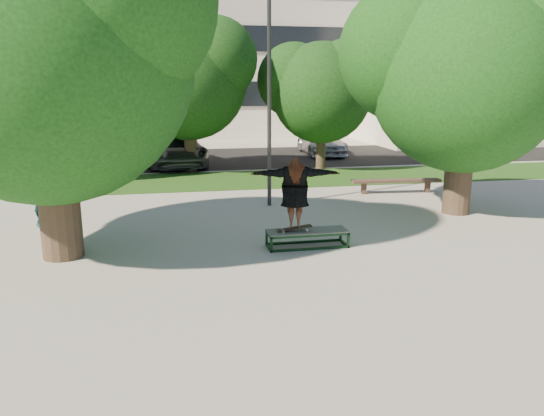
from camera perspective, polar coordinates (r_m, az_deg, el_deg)
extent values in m
plane|color=#ADA99F|center=(11.10, -0.46, -5.50)|extent=(120.00, 120.00, 0.00)
cube|color=#234714|center=(20.36, -2.70, 3.06)|extent=(30.00, 4.00, 0.02)
cube|color=black|center=(26.64, -6.93, 5.33)|extent=(40.00, 8.00, 0.01)
cylinder|color=#38281E|center=(11.71, -22.10, 2.60)|extent=(0.84, 0.84, 3.20)
sphere|color=#113C10|center=(11.57, -23.17, 14.71)|extent=(5.80, 5.80, 5.80)
cylinder|color=#38281E|center=(15.66, 19.51, 4.85)|extent=(0.76, 0.76, 3.00)
sphere|color=#113C10|center=(15.53, 20.16, 13.19)|extent=(5.20, 5.20, 5.20)
sphere|color=#113C10|center=(15.64, 14.59, 15.94)|extent=(3.90, 3.90, 3.90)
sphere|color=#113C10|center=(15.78, 25.22, 16.07)|extent=(3.64, 3.64, 3.64)
cylinder|color=#38281E|center=(21.92, -23.27, 6.40)|extent=(0.44, 0.44, 2.80)
sphere|color=black|center=(21.81, -23.76, 11.78)|extent=(4.40, 4.40, 4.40)
sphere|color=black|center=(22.71, -26.31, 12.94)|extent=(3.30, 3.30, 3.30)
sphere|color=black|center=(21.21, -21.53, 14.05)|extent=(3.08, 3.08, 3.08)
cylinder|color=#38281E|center=(22.45, -8.80, 7.69)|extent=(0.50, 0.50, 3.00)
sphere|color=black|center=(22.36, -9.01, 13.36)|extent=(4.80, 4.80, 4.80)
sphere|color=black|center=(23.07, -12.22, 14.71)|extent=(3.60, 3.60, 3.60)
sphere|color=black|center=(21.98, -6.11, 15.65)|extent=(3.36, 3.36, 3.36)
cylinder|color=#38281E|center=(22.88, 5.28, 7.38)|extent=(0.40, 0.40, 2.60)
sphere|color=black|center=(22.77, 5.38, 12.22)|extent=(4.20, 4.20, 4.20)
sphere|color=black|center=(23.11, 2.38, 13.58)|extent=(3.15, 3.15, 3.15)
sphere|color=black|center=(22.67, 8.09, 14.01)|extent=(2.94, 2.94, 2.94)
cylinder|color=#2D2D30|center=(15.63, -0.30, 11.09)|extent=(0.12, 0.12, 6.00)
cube|color=beige|center=(42.57, -11.85, 18.79)|extent=(30.00, 14.00, 16.00)
cube|color=black|center=(35.28, -11.54, 11.91)|extent=(27.60, 0.12, 1.60)
cube|color=black|center=(35.40, -11.81, 17.58)|extent=(27.60, 0.12, 1.60)
cube|color=silver|center=(38.00, 21.01, 12.90)|extent=(15.00, 10.00, 8.00)
cube|color=#475147|center=(11.86, 3.82, -2.48)|extent=(1.80, 0.60, 0.03)
cylinder|color=white|center=(11.65, 1.23, -2.53)|extent=(0.06, 0.03, 0.06)
cylinder|color=white|center=(11.80, 1.07, -2.33)|extent=(0.06, 0.03, 0.06)
cylinder|color=white|center=(11.77, 3.80, -2.39)|extent=(0.06, 0.03, 0.06)
cylinder|color=white|center=(11.92, 3.61, -2.19)|extent=(0.06, 0.03, 0.06)
cube|color=black|center=(11.77, 2.44, -2.17)|extent=(0.78, 0.20, 0.10)
imported|color=#5B2A27|center=(11.59, 2.47, 1.65)|extent=(2.01, 0.85, 1.58)
imported|color=#1A5566|center=(12.30, -22.68, -0.23)|extent=(0.68, 0.46, 1.84)
cube|color=#49352C|center=(17.93, 9.85, 2.14)|extent=(0.16, 0.16, 0.40)
cube|color=#49352C|center=(18.68, 16.38, 2.24)|extent=(0.16, 0.16, 0.40)
cube|color=#49352C|center=(18.24, 13.22, 2.88)|extent=(3.04, 0.64, 0.08)
imported|color=#A4A4A9|center=(25.49, -14.96, 6.24)|extent=(1.98, 4.27, 1.42)
imported|color=black|center=(24.84, -10.91, 6.48)|extent=(2.06, 4.96, 1.60)
imported|color=#5B5A5F|center=(24.29, -10.31, 6.21)|extent=(2.79, 5.44, 1.47)
imported|color=#B9BABE|center=(28.14, 5.31, 7.16)|extent=(2.10, 4.75, 1.36)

